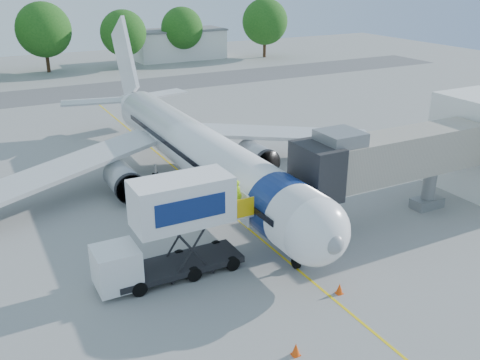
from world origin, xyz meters
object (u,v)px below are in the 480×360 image
aircraft (196,149)px  jet_bridge (383,159)px  catering_hiloader (171,230)px  ground_tug (426,342)px

aircraft → jet_bridge: (7.99, -11.12, 1.39)m
aircraft → catering_hiloader: (-6.27, -11.12, -0.19)m
aircraft → catering_hiloader: 12.77m
ground_tug → aircraft: bearing=92.4°
aircraft → jet_bridge: size_ratio=2.71×
jet_bridge → ground_tug: bearing=-122.8°
aircraft → catering_hiloader: size_ratio=4.44×
jet_bridge → ground_tug: (-7.21, -11.20, -3.55)m
aircraft → jet_bridge: bearing=-54.3°
ground_tug → jet_bridge: bearing=57.6°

